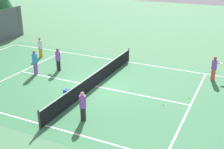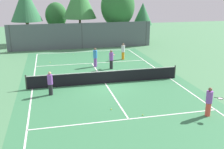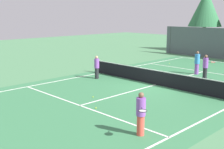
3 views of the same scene
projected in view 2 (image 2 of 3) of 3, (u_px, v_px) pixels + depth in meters
ground_plane at (105, 83)px, 21.10m from camera, size 80.00×80.00×0.00m
court_surface at (105, 83)px, 21.10m from camera, size 13.00×25.00×0.01m
tennis_net at (105, 77)px, 20.95m from camera, size 11.90×0.10×1.10m
perimeter_fence at (82, 36)px, 33.65m from camera, size 18.00×0.12×3.20m
tree_0 at (26, 4)px, 35.50m from camera, size 4.11×4.11×7.67m
tree_2 at (118, 7)px, 35.73m from camera, size 4.52×3.95×7.72m
tree_3 at (56, 16)px, 37.70m from camera, size 2.98×2.46×5.52m
tree_4 at (143, 14)px, 37.17m from camera, size 2.70×2.70×5.47m
player_0 at (123, 51)px, 28.34m from camera, size 0.37×0.37×1.72m
player_1 at (209, 101)px, 15.31m from camera, size 0.84×0.82×1.73m
player_2 at (111, 59)px, 24.83m from camera, size 0.73×0.92×1.77m
player_3 at (50, 83)px, 18.49m from camera, size 0.36×0.36×1.68m
player_4 at (95, 57)px, 25.58m from camera, size 0.39×0.39×1.81m
ball_crate at (80, 79)px, 21.59m from camera, size 0.39×0.33×0.43m
tennis_ball_0 at (50, 63)px, 27.19m from camera, size 0.07×0.07×0.07m
tennis_ball_1 at (111, 109)px, 16.35m from camera, size 0.07×0.07×0.07m
tennis_ball_2 at (143, 115)px, 15.59m from camera, size 0.07×0.07×0.07m
tennis_ball_3 at (73, 54)px, 30.73m from camera, size 0.07×0.07×0.07m
tennis_ball_4 at (35, 79)px, 22.13m from camera, size 0.07×0.07×0.07m
tennis_ball_5 at (148, 71)px, 24.13m from camera, size 0.07×0.07×0.07m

